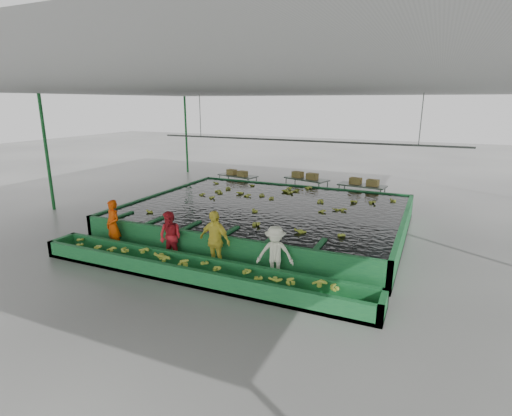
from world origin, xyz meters
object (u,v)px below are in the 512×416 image
at_px(flotation_tank, 267,216).
at_px(box_stack_mid, 305,178).
at_px(packing_table_left, 238,184).
at_px(packing_table_right, 361,195).
at_px(worker_b, 170,237).
at_px(packing_table_mid, 306,188).
at_px(worker_a, 113,226).
at_px(worker_c, 215,240).
at_px(box_stack_left, 237,175).
at_px(worker_d, 275,254).
at_px(sorting_trough, 194,270).
at_px(box_stack_right, 364,185).

xyz_separation_m(flotation_tank, box_stack_mid, (-0.14, 5.22, 0.54)).
distance_m(packing_table_left, packing_table_right, 6.40).
distance_m(worker_b, packing_table_mid, 9.63).
bearing_deg(worker_a, box_stack_mid, 87.57).
bearing_deg(worker_c, box_stack_left, 121.29).
bearing_deg(worker_c, worker_a, -171.79).
distance_m(packing_table_mid, packing_table_right, 2.78).
xyz_separation_m(worker_d, box_stack_left, (-5.71, 9.09, 0.18)).
bearing_deg(worker_b, sorting_trough, -27.62).
distance_m(packing_table_mid, box_stack_right, 2.90).
height_order(worker_d, packing_table_right, worker_d).
xyz_separation_m(worker_b, worker_d, (3.36, 0.00, -0.00)).
xyz_separation_m(worker_b, box_stack_right, (4.11, 9.21, 0.20)).
bearing_deg(worker_a, box_stack_left, 108.10).
height_order(worker_a, box_stack_mid, worker_a).
bearing_deg(worker_a, flotation_tank, 67.79).
distance_m(flotation_tank, worker_c, 4.33).
bearing_deg(box_stack_mid, packing_table_left, -174.56).
bearing_deg(sorting_trough, box_stack_right, 74.43).
bearing_deg(worker_a, sorting_trough, 4.38).
bearing_deg(worker_c, box_stack_mid, 100.22).
xyz_separation_m(worker_b, box_stack_mid, (1.18, 9.52, 0.22)).
bearing_deg(box_stack_mid, packing_table_mid, 10.29).
bearing_deg(worker_c, packing_table_left, 121.13).
xyz_separation_m(packing_table_left, box_stack_right, (6.48, 0.02, 0.50)).
relative_size(worker_c, box_stack_right, 1.32).
relative_size(packing_table_right, box_stack_left, 1.72).
bearing_deg(flotation_tank, box_stack_left, 127.53).
height_order(box_stack_left, box_stack_right, box_stack_right).
bearing_deg(packing_table_mid, worker_a, -110.02).
relative_size(sorting_trough, packing_table_mid, 4.58).
xyz_separation_m(box_stack_mid, box_stack_right, (2.93, -0.31, -0.02)).
relative_size(worker_d, box_stack_right, 1.16).
distance_m(worker_b, worker_c, 1.52).
bearing_deg(box_stack_right, packing_table_left, -179.78).
distance_m(worker_d, box_stack_right, 9.24).
distance_m(packing_table_right, box_stack_left, 6.41).
relative_size(packing_table_left, box_stack_right, 1.57).
relative_size(sorting_trough, worker_b, 6.49).
height_order(worker_a, packing_table_mid, worker_a).
height_order(worker_b, box_stack_right, worker_b).
bearing_deg(box_stack_mid, worker_d, -77.15).
distance_m(flotation_tank, packing_table_left, 6.12).
bearing_deg(worker_d, worker_c, 164.35).
height_order(worker_a, worker_c, worker_c).
bearing_deg(flotation_tank, worker_a, -129.36).
distance_m(worker_c, box_stack_mid, 9.53).
bearing_deg(worker_d, sorting_trough, -174.19).
relative_size(packing_table_mid, box_stack_right, 1.65).
distance_m(worker_a, box_stack_left, 9.09).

